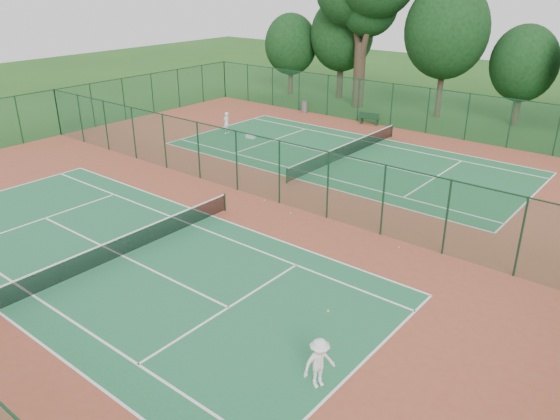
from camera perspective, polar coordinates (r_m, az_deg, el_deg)
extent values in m
plane|color=#224F18|center=(30.30, -2.33, 1.44)|extent=(120.00, 120.00, 0.00)
cube|color=brown|center=(30.29, -2.33, 1.45)|extent=(40.00, 36.00, 0.01)
cube|color=#20663E|center=(24.89, -16.11, -4.64)|extent=(23.77, 10.97, 0.01)
cube|color=#1F6339|center=(37.12, 6.88, 5.51)|extent=(23.77, 10.97, 0.01)
cube|color=#1B5231|center=(44.31, 13.37, 10.33)|extent=(40.00, 0.02, 3.50)
cube|color=#163E26|center=(43.97, 13.58, 12.49)|extent=(40.00, 0.05, 0.05)
cube|color=#1A4F30|center=(45.00, -22.23, 9.43)|extent=(0.02, 36.00, 3.50)
cube|color=#163E21|center=(44.66, -22.56, 11.54)|extent=(0.05, 36.00, 0.05)
cube|color=#194C2F|center=(29.69, -2.38, 4.57)|extent=(40.00, 0.02, 3.50)
cube|color=#143822|center=(29.18, -2.44, 7.75)|extent=(40.00, 0.05, 0.05)
cylinder|color=#12321B|center=(28.36, -5.80, 0.81)|extent=(0.10, 0.10, 0.97)
cube|color=black|center=(24.68, -16.23, -3.67)|extent=(0.02, 12.80, 0.85)
cube|color=white|center=(24.49, -16.35, -2.77)|extent=(0.04, 12.80, 0.06)
cylinder|color=#133519|center=(31.99, 0.72, 3.61)|extent=(0.10, 0.10, 0.97)
cylinder|color=#133519|center=(42.34, 11.62, 8.12)|extent=(0.10, 0.10, 0.97)
cube|color=black|center=(36.98, 6.91, 6.20)|extent=(0.02, 12.80, 0.85)
cube|color=white|center=(36.85, 6.94, 6.85)|extent=(0.04, 12.80, 0.06)
imported|color=silver|center=(16.67, 4.12, -15.67)|extent=(0.98, 1.22, 1.65)
imported|color=silver|center=(42.51, -5.62, 9.05)|extent=(0.46, 0.64, 1.65)
cylinder|color=slate|center=(49.19, 2.59, 10.72)|extent=(0.71, 0.71, 1.02)
cube|color=black|center=(45.95, 8.52, 9.24)|extent=(0.17, 0.45, 0.50)
cube|color=black|center=(45.53, 10.10, 9.00)|extent=(0.17, 0.45, 0.50)
cube|color=black|center=(45.67, 9.33, 9.45)|extent=(1.71, 0.75, 0.06)
cube|color=black|center=(45.41, 9.25, 9.70)|extent=(1.64, 0.35, 0.50)
cube|color=silver|center=(41.26, -3.09, 7.67)|extent=(0.77, 0.41, 0.27)
sphere|color=yellow|center=(28.05, 1.11, -0.30)|extent=(0.07, 0.07, 0.07)
sphere|color=gold|center=(25.16, 12.34, -3.82)|extent=(0.07, 0.07, 0.07)
sphere|color=#DFF338|center=(29.62, -1.64, 1.02)|extent=(0.07, 0.07, 0.07)
cylinder|color=#36281D|center=(51.62, 8.26, 13.78)|extent=(1.06, 1.06, 5.76)
cylinder|color=#36281D|center=(51.78, 7.86, 18.66)|extent=(1.95, 0.58, 5.73)
cylinder|color=#36281D|center=(50.46, 9.34, 18.79)|extent=(1.82, 0.54, 6.22)
sphere|color=black|center=(51.55, 9.32, 20.17)|extent=(4.99, 4.99, 4.99)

